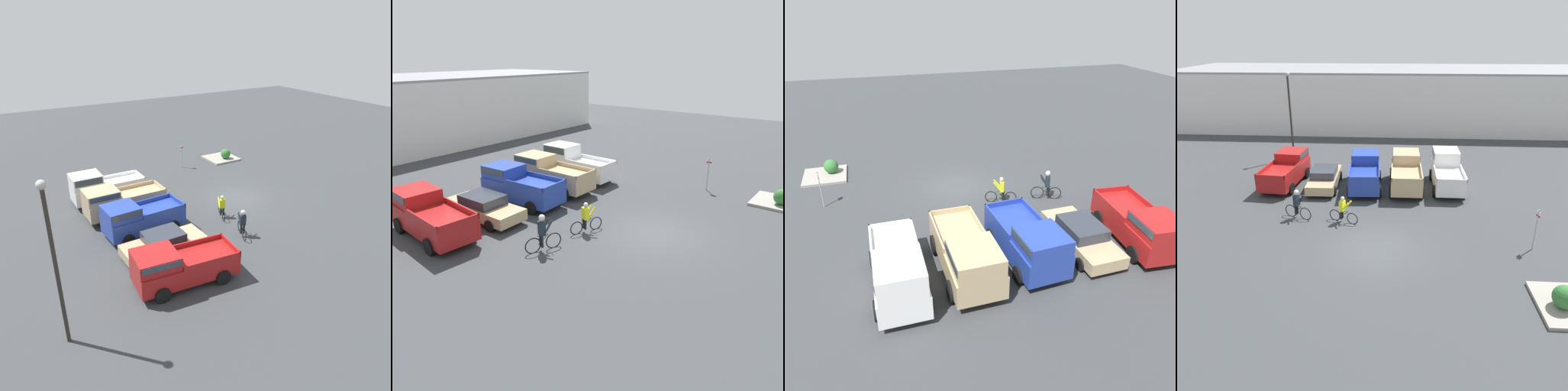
# 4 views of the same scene
# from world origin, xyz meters

# --- Properties ---
(ground_plane) EXTENTS (80.00, 80.00, 0.00)m
(ground_plane) POSITION_xyz_m (0.00, 0.00, 0.00)
(ground_plane) COLOR #383A3D
(warehouse_building) EXTENTS (46.69, 13.56, 6.31)m
(warehouse_building) POSITION_xyz_m (0.00, 28.78, 3.15)
(warehouse_building) COLOR silver
(warehouse_building) RESTS_ON ground_plane
(pickup_truck_0) EXTENTS (2.59, 5.30, 2.06)m
(pickup_truck_0) POSITION_xyz_m (-6.71, 8.64, 1.07)
(pickup_truck_0) COLOR maroon
(pickup_truck_0) RESTS_ON ground_plane
(sedan_0) EXTENTS (2.05, 4.74, 1.35)m
(sedan_0) POSITION_xyz_m (-3.95, 8.08, 0.68)
(sedan_0) COLOR tan
(sedan_0) RESTS_ON ground_plane
(pickup_truck_1) EXTENTS (2.42, 4.95, 2.13)m
(pickup_truck_1) POSITION_xyz_m (-1.17, 8.36, 1.10)
(pickup_truck_1) COLOR #233D9E
(pickup_truck_1) RESTS_ON ground_plane
(pickup_truck_2) EXTENTS (2.25, 5.27, 2.15)m
(pickup_truck_2) POSITION_xyz_m (1.65, 8.56, 1.13)
(pickup_truck_2) COLOR tan
(pickup_truck_2) RESTS_ON ground_plane
(pickup_truck_3) EXTENTS (2.13, 5.10, 2.30)m
(pickup_truck_3) POSITION_xyz_m (4.45, 8.85, 1.17)
(pickup_truck_3) COLOR white
(pickup_truck_3) RESTS_ON ground_plane
(cyclist_0) EXTENTS (1.70, 0.72, 1.58)m
(cyclist_0) POSITION_xyz_m (-1.93, 2.78, 0.77)
(cyclist_0) COLOR black
(cyclist_0) RESTS_ON ground_plane
(cyclist_1) EXTENTS (1.67, 0.70, 1.76)m
(cyclist_1) POSITION_xyz_m (-4.60, 3.12, 0.89)
(cyclist_1) COLOR black
(cyclist_1) RESTS_ON ground_plane
(fire_lane_sign) EXTENTS (0.08, 0.30, 2.16)m
(fire_lane_sign) POSITION_xyz_m (7.77, 0.44, 1.31)
(fire_lane_sign) COLOR #9E9EA3
(fire_lane_sign) RESTS_ON ground_plane
(lamppost) EXTENTS (0.36, 0.36, 7.09)m
(lamppost) POSITION_xyz_m (-7.75, 14.29, 4.14)
(lamppost) COLOR #2D2823
(lamppost) RESTS_ON ground_plane
(shrub) EXTENTS (0.92, 0.92, 0.92)m
(shrub) POSITION_xyz_m (7.49, -4.07, 0.61)
(shrub) COLOR #337033
(shrub) RESTS_ON curb_island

